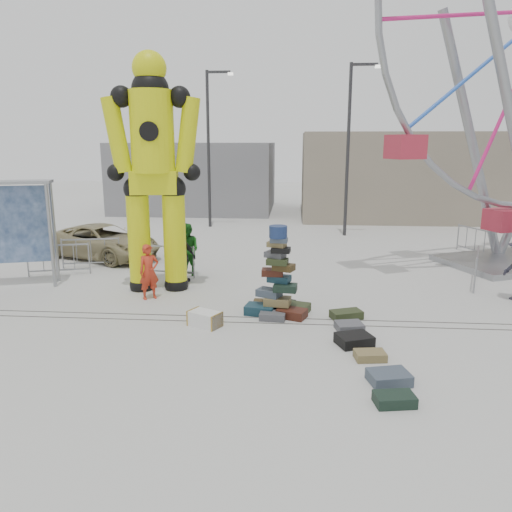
# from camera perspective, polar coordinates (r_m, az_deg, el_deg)

# --- Properties ---
(ground) EXTENTS (90.00, 90.00, 0.00)m
(ground) POSITION_cam_1_polar(r_m,az_deg,el_deg) (12.18, 1.53, -8.70)
(ground) COLOR #9E9E99
(ground) RESTS_ON ground
(track_line_near) EXTENTS (40.00, 0.04, 0.01)m
(track_line_near) POSITION_cam_1_polar(r_m,az_deg,el_deg) (12.74, 1.68, -7.69)
(track_line_near) COLOR #47443F
(track_line_near) RESTS_ON ground
(track_line_far) EXTENTS (40.00, 0.04, 0.01)m
(track_line_far) POSITION_cam_1_polar(r_m,az_deg,el_deg) (13.11, 1.77, -7.07)
(track_line_far) COLOR #47443F
(track_line_far) RESTS_ON ground
(building_right) EXTENTS (12.00, 8.00, 5.00)m
(building_right) POSITION_cam_1_polar(r_m,az_deg,el_deg) (32.02, 16.30, 8.90)
(building_right) COLOR gray
(building_right) RESTS_ON ground
(building_left) EXTENTS (10.00, 8.00, 4.40)m
(building_left) POSITION_cam_1_polar(r_m,az_deg,el_deg) (34.02, -6.70, 9.03)
(building_left) COLOR gray
(building_left) RESTS_ON ground
(lamp_post_right) EXTENTS (1.41, 0.25, 8.00)m
(lamp_post_right) POSITION_cam_1_polar(r_m,az_deg,el_deg) (24.43, 10.72, 12.73)
(lamp_post_right) COLOR #2D2D30
(lamp_post_right) RESTS_ON ground
(lamp_post_left) EXTENTS (1.41, 0.25, 8.00)m
(lamp_post_left) POSITION_cam_1_polar(r_m,az_deg,el_deg) (26.68, -5.27, 12.90)
(lamp_post_left) COLOR #2D2D30
(lamp_post_left) RESTS_ON ground
(suitcase_tower) EXTENTS (1.80, 1.51, 2.38)m
(suitcase_tower) POSITION_cam_1_polar(r_m,az_deg,el_deg) (13.25, 2.50, -3.85)
(suitcase_tower) COLOR #163644
(suitcase_tower) RESTS_ON ground
(crash_test_dummy) EXTENTS (2.88, 1.26, 7.23)m
(crash_test_dummy) POSITION_cam_1_polar(r_m,az_deg,el_deg) (15.23, -11.62, 10.13)
(crash_test_dummy) COLOR black
(crash_test_dummy) RESTS_ON ground
(steamer_trunk) EXTENTS (0.92, 0.78, 0.37)m
(steamer_trunk) POSITION_cam_1_polar(r_m,az_deg,el_deg) (12.57, -5.86, -7.16)
(steamer_trunk) COLOR silver
(steamer_trunk) RESTS_ON ground
(row_case_0) EXTENTS (0.91, 0.70, 0.21)m
(row_case_0) POSITION_cam_1_polar(r_m,az_deg,el_deg) (13.26, 10.29, -6.59)
(row_case_0) COLOR #2C361B
(row_case_0) RESTS_ON ground
(row_case_1) EXTENTS (0.74, 0.65, 0.19)m
(row_case_1) POSITION_cam_1_polar(r_m,az_deg,el_deg) (12.48, 10.61, -7.92)
(row_case_1) COLOR #4F5056
(row_case_1) RESTS_ON ground
(row_case_2) EXTENTS (0.94, 0.85, 0.24)m
(row_case_2) POSITION_cam_1_polar(r_m,az_deg,el_deg) (11.64, 11.17, -9.37)
(row_case_2) COLOR black
(row_case_2) RESTS_ON ground
(row_case_3) EXTENTS (0.69, 0.51, 0.18)m
(row_case_3) POSITION_cam_1_polar(r_m,az_deg,el_deg) (10.99, 12.90, -11.02)
(row_case_3) COLOR olive
(row_case_3) RESTS_ON ground
(row_case_4) EXTENTS (0.88, 0.73, 0.22)m
(row_case_4) POSITION_cam_1_polar(r_m,az_deg,el_deg) (10.10, 14.96, -13.26)
(row_case_4) COLOR #3F4C5B
(row_case_4) RESTS_ON ground
(row_case_5) EXTENTS (0.76, 0.54, 0.20)m
(row_case_5) POSITION_cam_1_polar(r_m,az_deg,el_deg) (9.38, 15.55, -15.51)
(row_case_5) COLOR black
(row_case_5) RESTS_ON ground
(barricade_dummy_a) EXTENTS (1.95, 0.66, 1.10)m
(barricade_dummy_a) POSITION_cam_1_polar(r_m,az_deg,el_deg) (18.35, -21.63, -0.38)
(barricade_dummy_a) COLOR gray
(barricade_dummy_a) RESTS_ON ground
(barricade_dummy_b) EXTENTS (1.96, 0.59, 1.10)m
(barricade_dummy_b) POSITION_cam_1_polar(r_m,az_deg,el_deg) (19.06, -18.33, 0.36)
(barricade_dummy_b) COLOR gray
(barricade_dummy_b) RESTS_ON ground
(barricade_dummy_c) EXTENTS (2.00, 0.36, 1.10)m
(barricade_dummy_c) POSITION_cam_1_polar(r_m,az_deg,el_deg) (17.15, -10.29, -0.54)
(barricade_dummy_c) COLOR gray
(barricade_dummy_c) RESTS_ON ground
(barricade_wheel_front) EXTENTS (0.79, 1.91, 1.10)m
(barricade_wheel_front) POSITION_cam_1_polar(r_m,az_deg,el_deg) (17.37, 23.85, -1.29)
(barricade_wheel_front) COLOR gray
(barricade_wheel_front) RESTS_ON ground
(barricade_wheel_back) EXTENTS (0.89, 1.87, 1.10)m
(barricade_wheel_back) POSITION_cam_1_polar(r_m,az_deg,el_deg) (22.08, 23.76, 1.57)
(barricade_wheel_back) COLOR gray
(barricade_wheel_back) RESTS_ON ground
(pedestrian_red) EXTENTS (0.71, 0.65, 1.62)m
(pedestrian_red) POSITION_cam_1_polar(r_m,az_deg,el_deg) (14.77, -12.12, -1.78)
(pedestrian_red) COLOR #B12D19
(pedestrian_red) RESTS_ON ground
(pedestrian_green) EXTENTS (1.09, 1.02, 1.79)m
(pedestrian_green) POSITION_cam_1_polar(r_m,az_deg,el_deg) (17.16, -7.80, 0.73)
(pedestrian_green) COLOR #165A18
(pedestrian_green) RESTS_ON ground
(pedestrian_black) EXTENTS (1.09, 0.79, 1.72)m
(pedestrian_black) POSITION_cam_1_polar(r_m,az_deg,el_deg) (16.33, -8.41, -0.04)
(pedestrian_black) COLOR black
(pedestrian_black) RESTS_ON ground
(parked_suv) EXTENTS (5.20, 3.94, 1.31)m
(parked_suv) POSITION_cam_1_polar(r_m,az_deg,el_deg) (20.47, -17.06, 1.59)
(parked_suv) COLOR #8F845C
(parked_suv) RESTS_ON ground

